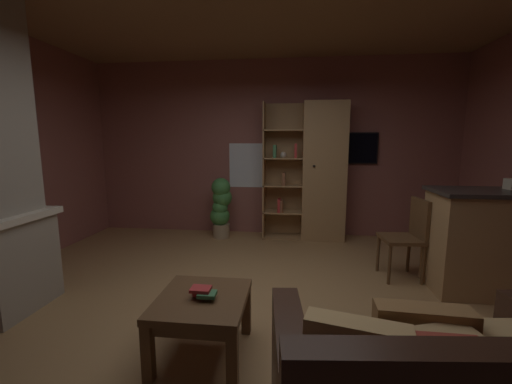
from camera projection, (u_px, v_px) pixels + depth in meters
floor at (251, 312)px, 2.95m from camera, size 5.95×5.23×0.02m
wall_back at (271, 149)px, 5.33m from camera, size 6.07×0.06×2.87m
window_pane_back at (252, 165)px, 5.38m from camera, size 0.78×0.01×0.74m
bookshelf_cabinet at (318, 173)px, 5.03m from camera, size 1.29×0.41×2.16m
kitchen_bar_counter at (507, 243)px, 3.23m from camera, size 1.47×0.64×1.07m
coffee_table at (202, 308)px, 2.30m from camera, size 0.63×0.68×0.45m
table_book_0 at (202, 293)px, 2.31m from camera, size 0.11×0.12×0.03m
table_book_1 at (207, 294)px, 2.23m from camera, size 0.13×0.11×0.03m
table_book_2 at (201, 289)px, 2.26m from camera, size 0.14×0.11×0.02m
dining_chair at (409, 233)px, 3.60m from camera, size 0.45×0.45×0.92m
potted_floor_plant at (221, 206)px, 5.16m from camera, size 0.36×0.35×0.98m
wall_mounted_tv at (349, 148)px, 5.12m from camera, size 0.88×0.06×0.49m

